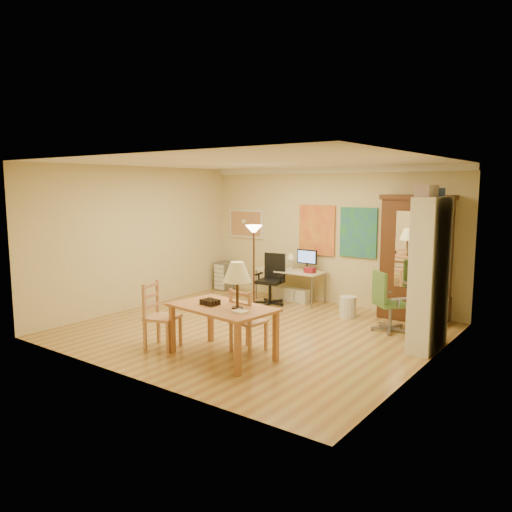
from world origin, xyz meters
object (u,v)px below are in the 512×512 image
Objects in this scene: dining_table at (228,297)px; office_chair_black at (271,291)px; office_chair_green at (388,315)px; bookshelf at (429,275)px; armoire at (415,266)px; computer_desk at (292,282)px.

dining_table is 3.24m from office_chair_black.
office_chair_green is 0.45× the size of bookshelf.
bookshelf reaches higher than dining_table.
bookshelf is (2.05, 1.99, 0.24)m from dining_table.
office_chair_green is 0.45× the size of armoire.
dining_table reaches higher than office_chair_black.
office_chair_green is at bearing -20.20° from computer_desk.
armoire is at bearing 68.75° from dining_table.
office_chair_black is 2.61m from office_chair_green.
computer_desk is 0.65× the size of armoire.
office_chair_black is at bearing -111.03° from computer_desk.
armoire reaches higher than computer_desk.
computer_desk is at bearing 156.17° from bookshelf.
armoire is at bearing 115.17° from bookshelf.
computer_desk is at bearing 108.26° from dining_table.
computer_desk is 1.41× the size of office_chair_black.
computer_desk is at bearing -178.00° from armoire.
office_chair_black is 0.46× the size of armoire.
office_chair_black is 3.58m from bookshelf.
dining_table is at bearing -135.85° from bookshelf.
armoire is (2.47, 0.09, 0.56)m from computer_desk.
dining_table is at bearing -71.74° from computer_desk.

